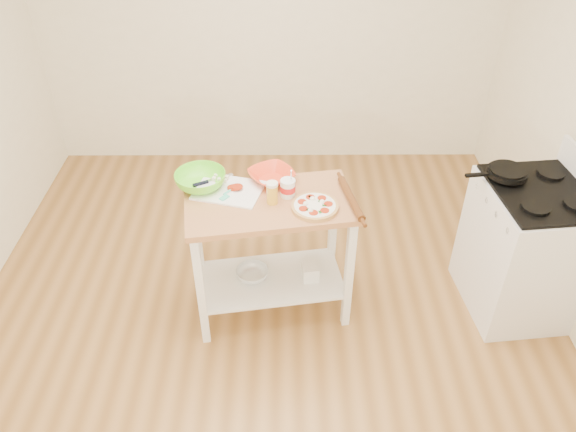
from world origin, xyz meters
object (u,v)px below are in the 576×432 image
(beer_pint, at_px, (272,193))
(rolling_pin, at_px, (351,199))
(cutting_board, at_px, (229,190))
(knife, at_px, (208,181))
(shelf_glass_bowl, at_px, (252,274))
(yogurt_tub, at_px, (288,188))
(prep_island, at_px, (270,235))
(green_bowl, at_px, (200,180))
(orange_bowl, at_px, (272,176))
(skillet, at_px, (506,172))
(gas_stove, at_px, (524,249))
(spatula, at_px, (227,194))
(pizza, at_px, (315,206))
(shelf_bin, at_px, (310,272))

(beer_pint, distance_m, rolling_pin, 0.47)
(cutting_board, bearing_deg, knife, 166.41)
(cutting_board, xyz_separation_m, shelf_glass_bowl, (0.13, -0.10, -0.61))
(yogurt_tub, bearing_deg, prep_island, -153.28)
(yogurt_tub, bearing_deg, shelf_glass_bowl, -169.26)
(cutting_board, distance_m, shelf_glass_bowl, 0.63)
(cutting_board, bearing_deg, green_bowl, -178.06)
(orange_bowl, xyz_separation_m, beer_pint, (0.01, -0.24, 0.04))
(skillet, bearing_deg, rolling_pin, -176.11)
(knife, bearing_deg, orange_bowl, -21.94)
(gas_stove, relative_size, spatula, 7.58)
(gas_stove, distance_m, rolling_pin, 1.25)
(pizza, xyz_separation_m, cutting_board, (-0.52, 0.19, -0.01))
(yogurt_tub, bearing_deg, gas_stove, -0.50)
(pizza, xyz_separation_m, shelf_glass_bowl, (-0.39, 0.09, -0.62))
(pizza, distance_m, spatula, 0.54)
(spatula, height_order, orange_bowl, orange_bowl)
(spatula, distance_m, orange_bowl, 0.32)
(green_bowl, bearing_deg, prep_island, -19.65)
(prep_island, relative_size, green_bowl, 3.46)
(knife, height_order, yogurt_tub, yogurt_tub)
(knife, distance_m, beer_pint, 0.46)
(yogurt_tub, distance_m, shelf_bin, 0.66)
(skillet, bearing_deg, shelf_bin, -178.96)
(skillet, xyz_separation_m, yogurt_tub, (-1.36, -0.13, -0.02))
(spatula, height_order, shelf_bin, spatula)
(prep_island, xyz_separation_m, skillet, (1.47, 0.19, 0.34))
(skillet, distance_m, spatula, 1.73)
(gas_stove, bearing_deg, beer_pint, 176.08)
(skillet, xyz_separation_m, rolling_pin, (-0.98, -0.20, -0.05))
(green_bowl, bearing_deg, orange_bowl, 9.17)
(prep_island, distance_m, spatula, 0.38)
(pizza, relative_size, rolling_pin, 0.67)
(cutting_board, height_order, rolling_pin, rolling_pin)
(shelf_bin, bearing_deg, green_bowl, 167.71)
(cutting_board, relative_size, yogurt_tub, 2.34)
(skillet, height_order, orange_bowl, skillet)
(orange_bowl, distance_m, green_bowl, 0.44)
(gas_stove, height_order, rolling_pin, gas_stove)
(cutting_board, distance_m, spatula, 0.06)
(gas_stove, relative_size, shelf_bin, 10.50)
(beer_pint, xyz_separation_m, yogurt_tub, (0.09, 0.07, -0.01))
(green_bowl, bearing_deg, pizza, -18.28)
(skillet, relative_size, knife, 1.62)
(skillet, xyz_separation_m, knife, (-1.86, -0.00, -0.06))
(cutting_board, bearing_deg, yogurt_tub, 6.68)
(shelf_glass_bowl, bearing_deg, yogurt_tub, 10.74)
(cutting_board, relative_size, beer_pint, 3.30)
(rolling_pin, bearing_deg, yogurt_tub, 169.87)
(gas_stove, height_order, green_bowl, gas_stove)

